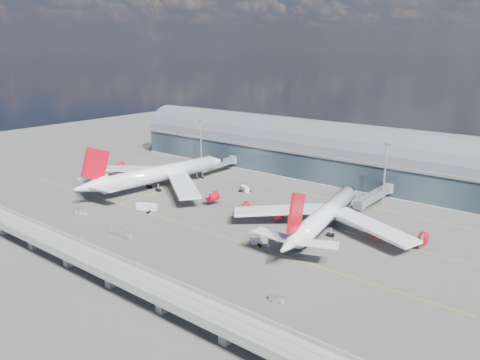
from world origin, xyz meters
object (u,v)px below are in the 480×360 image
Objects in this scene: airliner_left at (157,174)px; cargo_train_2 at (277,299)px; service_truck_1 at (107,185)px; cargo_train_0 at (80,213)px; service_truck_5 at (245,189)px; airliner_right at (324,217)px; cargo_train_1 at (120,233)px; service_truck_3 at (259,240)px; service_truck_4 at (358,205)px; floodlight_mast_right at (385,173)px; floodlight_mast_left at (201,143)px; service_truck_0 at (100,178)px; service_truck_2 at (147,207)px.

cargo_train_2 is at bearing -19.15° from airliner_left.
service_truck_1 is 0.63× the size of cargo_train_0.
airliner_right is at bearing -84.06° from service_truck_5.
cargo_train_1 is at bearing -148.90° from airliner_right.
service_truck_3 is 57.58m from service_truck_5.
service_truck_4 is at bearing -60.16° from service_truck_1.
airliner_right is 15.98× the size of service_truck_4.
floodlight_mast_right is 41.51m from airliner_right.
floodlight_mast_left is at bearing 93.98° from service_truck_5.
service_truck_4 is (93.49, -8.96, -12.36)m from floodlight_mast_left.
airliner_left reaches higher than service_truck_3.
service_truck_3 is (103.65, -12.74, -0.31)m from service_truck_0.
airliner_left is at bearing 15.03° from cargo_train_0.
airliner_left is 32.17m from service_truck_0.
service_truck_2 is 25.55m from cargo_train_1.
service_truck_4 is 0.62× the size of cargo_train_0.
airliner_right is at bearing -51.74° from cargo_train_0.
floodlight_mast_right is at bearing 31.62° from airliner_left.
cargo_train_1 is at bearing -115.96° from service_truck_3.
airliner_left is at bearing -155.25° from floodlight_mast_right.
cargo_train_0 is (33.49, -32.95, -0.80)m from service_truck_0.
service_truck_0 is at bearing -111.48° from floodlight_mast_left.
cargo_train_2 is (24.82, -26.44, -0.54)m from service_truck_3.
service_truck_1 is (-103.35, -13.94, -4.57)m from airliner_right.
airliner_left is 17.66× the size of service_truck_1.
cargo_train_2 is (97.93, -47.79, -6.10)m from airliner_left.
floodlight_mast_right is 5.76× the size of service_truck_1.
service_truck_0 is at bearing -157.83° from service_truck_4.
floodlight_mast_right reaches higher than service_truck_2.
cargo_train_2 is at bearing -84.25° from floodlight_mast_right.
floodlight_mast_right is at bearing -35.20° from cargo_train_0.
service_truck_0 is at bearing -157.39° from airliner_left.
service_truck_2 is (38.35, -9.27, 0.32)m from service_truck_1.
floodlight_mast_right is 119.96m from cargo_train_0.
floodlight_mast_left is 141.15m from cargo_train_2.
cargo_train_1 is at bearing -175.23° from service_truck_2.
service_truck_4 reaches higher than cargo_train_2.
service_truck_5 reaches higher than service_truck_3.
service_truck_0 is at bearing 49.98° from service_truck_2.
service_truck_0 is 71.03m from service_truck_5.
floodlight_mast_right is at bearing -71.77° from service_truck_2.
cargo_train_1 is at bearing -116.24° from service_truck_1.
cargo_train_0 is (2.94, -41.56, -6.05)m from airliner_left.
airliner_right is 15.90× the size of cargo_train_2.
service_truck_3 is 73.02m from cargo_train_0.
service_truck_0 reaches higher than service_truck_2.
floodlight_mast_right is at bearing -57.55° from service_truck_1.
service_truck_3 is at bearing -109.28° from service_truck_5.
service_truck_3 is at bearing -97.57° from service_truck_4.
floodlight_mast_right is 104.05m from cargo_train_1.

